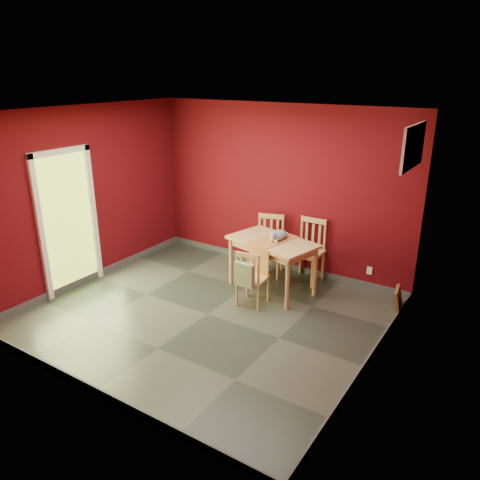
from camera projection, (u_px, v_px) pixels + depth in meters
The scene contains 13 objects.
ground at pixel (207, 314), 6.44m from camera, with size 4.50×4.50×0.00m, color #2D342D.
room_shell at pixel (207, 311), 6.42m from camera, with size 4.50×4.50×4.50m.
doorway at pixel (67, 217), 6.87m from camera, with size 0.06×1.01×2.13m.
window at pixel (413, 147), 5.29m from camera, with size 0.05×0.90×0.50m.
outlet_plate at pixel (370, 271), 7.09m from camera, with size 0.08×0.01×0.12m, color silver.
dining_table at pixel (272, 247), 6.93m from camera, with size 1.42×1.03×0.80m.
table_runner at pixel (268, 247), 6.81m from camera, with size 0.55×0.86×0.40m.
chair_far_left at pixel (269, 244), 7.59m from camera, with size 0.57×0.57×0.97m.
chair_far_right at pixel (308, 250), 7.33m from camera, with size 0.47×0.47×1.00m.
chair_near at pixel (252, 277), 6.56m from camera, with size 0.43×0.43×0.84m.
tote_bag at pixel (244, 274), 6.35m from camera, with size 0.28×0.17×0.40m.
cat at pixel (279, 233), 6.88m from camera, with size 0.21×0.40×0.20m, color slate, non-canonical shape.
picture_frame at pixel (398, 301), 6.40m from camera, with size 0.17×0.38×0.37m.
Camera 1 is at (3.47, -4.54, 3.17)m, focal length 35.00 mm.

